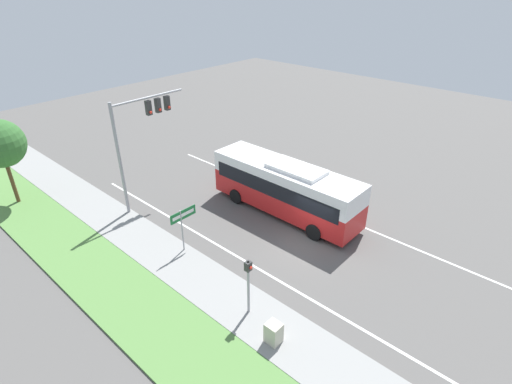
% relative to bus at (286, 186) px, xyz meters
% --- Properties ---
extents(ground_plane, '(80.00, 80.00, 0.00)m').
position_rel_bus_xyz_m(ground_plane, '(-1.79, -3.07, -1.88)').
color(ground_plane, '#565451').
extents(sidewalk, '(2.80, 80.00, 0.12)m').
position_rel_bus_xyz_m(sidewalk, '(-7.99, -3.07, -1.82)').
color(sidewalk, gray).
rests_on(sidewalk, ground_plane).
extents(grass_verge, '(3.60, 80.00, 0.10)m').
position_rel_bus_xyz_m(grass_verge, '(-11.19, -3.07, -1.83)').
color(grass_verge, '#568442').
rests_on(grass_verge, ground_plane).
extents(lane_divider_near, '(0.14, 30.00, 0.01)m').
position_rel_bus_xyz_m(lane_divider_near, '(-5.39, -3.07, -1.88)').
color(lane_divider_near, silver).
rests_on(lane_divider_near, ground_plane).
extents(lane_divider_far, '(0.14, 30.00, 0.01)m').
position_rel_bus_xyz_m(lane_divider_far, '(1.81, -3.07, -1.88)').
color(lane_divider_far, silver).
rests_on(lane_divider_far, ground_plane).
extents(bus, '(2.77, 10.13, 3.47)m').
position_rel_bus_xyz_m(bus, '(0.00, 0.00, 0.00)').
color(bus, red).
rests_on(bus, ground_plane).
extents(signal_gantry, '(5.14, 0.41, 7.28)m').
position_rel_bus_xyz_m(signal_gantry, '(-5.19, 7.36, 3.37)').
color(signal_gantry, '#939399').
rests_on(signal_gantry, ground_plane).
extents(pedestrian_signal, '(0.28, 0.34, 2.95)m').
position_rel_bus_xyz_m(pedestrian_signal, '(-8.00, -4.24, 0.13)').
color(pedestrian_signal, '#939399').
rests_on(pedestrian_signal, ground_plane).
extents(street_sign, '(1.68, 0.08, 2.65)m').
position_rel_bus_xyz_m(street_sign, '(-6.91, 1.57, 0.08)').
color(street_sign, '#939399').
rests_on(street_sign, ground_plane).
extents(utility_cabinet, '(0.58, 0.62, 0.97)m').
position_rel_bus_xyz_m(utility_cabinet, '(-8.54, -6.15, -1.28)').
color(utility_cabinet, '#B7B29E').
rests_on(utility_cabinet, sidewalk).
extents(roadside_tree, '(3.06, 3.06, 5.69)m').
position_rel_bus_xyz_m(roadside_tree, '(-11.06, 14.08, 2.36)').
color(roadside_tree, brown).
rests_on(roadside_tree, grass_verge).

